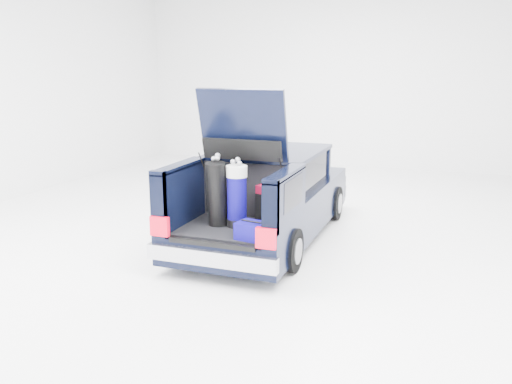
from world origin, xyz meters
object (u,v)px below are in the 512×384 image
at_px(black_golf_bag, 217,194).
at_px(car, 269,196).
at_px(blue_duffel, 255,231).
at_px(blue_golf_bag, 237,195).
at_px(red_suitcase, 269,204).

bearing_deg(black_golf_bag, car, 85.50).
bearing_deg(black_golf_bag, blue_duffel, -26.89).
bearing_deg(blue_golf_bag, red_suitcase, 54.65).
xyz_separation_m(car, red_suitcase, (0.42, -1.19, 0.19)).
distance_m(car, blue_golf_bag, 1.58).
xyz_separation_m(black_golf_bag, blue_golf_bag, (0.27, 0.06, -0.02)).
xyz_separation_m(blue_golf_bag, blue_duffel, (0.44, -0.48, -0.33)).
bearing_deg(blue_duffel, black_golf_bag, 160.09).
relative_size(car, blue_duffel, 9.15).
relative_size(black_golf_bag, blue_golf_bag, 1.04).
height_order(black_golf_bag, blue_duffel, black_golf_bag).
height_order(red_suitcase, blue_golf_bag, blue_golf_bag).
relative_size(black_golf_bag, blue_duffel, 1.97).
height_order(car, blue_duffel, car).
relative_size(red_suitcase, blue_golf_bag, 0.58).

